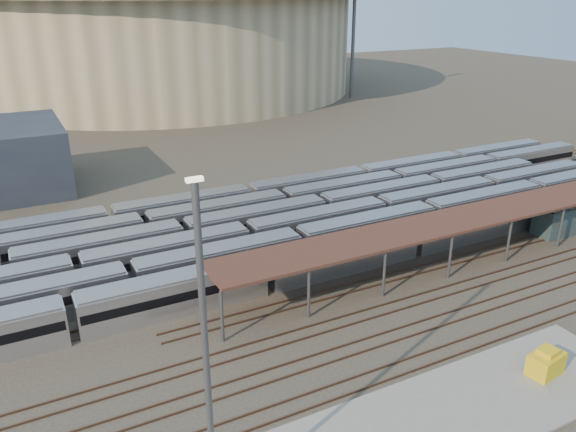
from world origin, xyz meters
The scene contains 9 objects.
ground centered at (0.00, 0.00, 0.00)m, with size 420.00×420.00×0.00m, color #383026.
subway_trains centered at (2.83, 18.50, 1.80)m, with size 127.29×23.90×3.60m.
inspection_shed centered at (22.00, 4.00, 4.98)m, with size 60.30×6.00×5.30m.
empty_tracks centered at (0.00, -5.00, 0.09)m, with size 170.00×9.62×0.18m.
stadium centered at (25.00, 140.00, 16.47)m, with size 124.00×124.00×32.50m.
floodlight_2 centered at (70.00, 100.00, 20.65)m, with size 4.00×1.00×38.40m.
floodlight_3 centered at (-10.00, 160.00, 20.65)m, with size 4.00×1.00×38.40m.
yard_light_pole centered at (-14.75, -14.99, 10.54)m, with size 0.80×0.36×20.51m.
yellow_equipment centered at (13.06, -14.87, 1.10)m, with size 2.89×1.81×1.81m, color gold.
Camera 1 is at (-22.04, -38.32, 28.44)m, focal length 35.00 mm.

